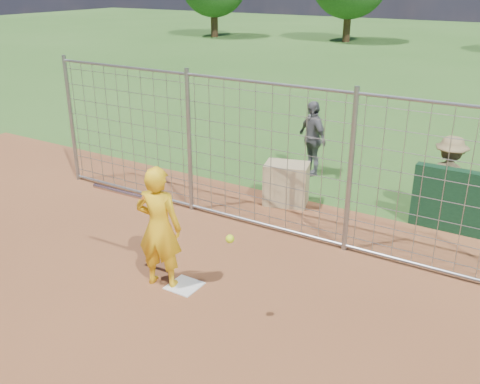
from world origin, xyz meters
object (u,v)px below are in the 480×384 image
Objects in this scene: batter at (159,228)px; equipment_bin at (286,184)px; bystander_b at (312,138)px; bystander_c at (448,179)px.

equipment_bin is (0.17, 3.48, -0.48)m from batter.
equipment_bin is at bearing -107.43° from batter.
batter reaches higher than bystander_b.
bystander_b is 1.05× the size of bystander_c.
batter is 1.15× the size of bystander_c.
equipment_bin is at bearing 19.15° from bystander_c.
bystander_b is 2.02× the size of equipment_bin.
bystander_b is 1.84m from equipment_bin.
bystander_b is at bearing -15.40° from bystander_c.
bystander_b is at bearing -103.18° from batter.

